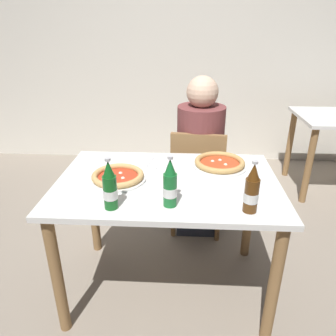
% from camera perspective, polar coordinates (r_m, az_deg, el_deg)
% --- Properties ---
extents(ground_plane, '(8.00, 8.00, 0.00)m').
position_cam_1_polar(ground_plane, '(2.17, -0.08, -20.16)').
color(ground_plane, gray).
extents(back_wall_tiled, '(7.00, 0.10, 2.60)m').
position_cam_1_polar(back_wall_tiled, '(3.76, 1.96, 20.93)').
color(back_wall_tiled, silver).
rests_on(back_wall_tiled, ground_plane).
extents(dining_table_main, '(1.20, 0.80, 0.75)m').
position_cam_1_polar(dining_table_main, '(1.79, -0.09, -5.47)').
color(dining_table_main, silver).
rests_on(dining_table_main, ground_plane).
extents(chair_behind_table, '(0.44, 0.44, 0.85)m').
position_cam_1_polar(chair_behind_table, '(2.40, 5.38, -1.52)').
color(chair_behind_table, olive).
rests_on(chair_behind_table, ground_plane).
extents(diner_seated, '(0.34, 0.34, 1.21)m').
position_cam_1_polar(diner_seated, '(2.40, 5.63, 1.19)').
color(diner_seated, '#2D3342').
rests_on(diner_seated, ground_plane).
extents(pizza_margherita_near, '(0.30, 0.30, 0.04)m').
position_cam_1_polar(pizza_margherita_near, '(1.75, -8.94, -1.53)').
color(pizza_margherita_near, white).
rests_on(pizza_margherita_near, dining_table_main).
extents(pizza_marinara_far, '(0.32, 0.32, 0.04)m').
position_cam_1_polar(pizza_marinara_far, '(1.91, 9.20, 0.84)').
color(pizza_marinara_far, white).
rests_on(pizza_marinara_far, dining_table_main).
extents(beer_bottle_left, '(0.07, 0.07, 0.25)m').
position_cam_1_polar(beer_bottle_left, '(1.46, -10.33, -3.46)').
color(beer_bottle_left, '#14591E').
rests_on(beer_bottle_left, dining_table_main).
extents(beer_bottle_center, '(0.07, 0.07, 0.25)m').
position_cam_1_polar(beer_bottle_center, '(1.46, 14.72, -3.94)').
color(beer_bottle_center, '#512D0F').
rests_on(beer_bottle_center, dining_table_main).
extents(beer_bottle_right, '(0.07, 0.07, 0.25)m').
position_cam_1_polar(beer_bottle_right, '(1.45, 0.38, -3.11)').
color(beer_bottle_right, '#196B2D').
rests_on(beer_bottle_right, dining_table_main).
extents(napkin_with_cutlery, '(0.20, 0.20, 0.01)m').
position_cam_1_polar(napkin_with_cutlery, '(1.95, -2.62, 1.01)').
color(napkin_with_cutlery, white).
rests_on(napkin_with_cutlery, dining_table_main).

